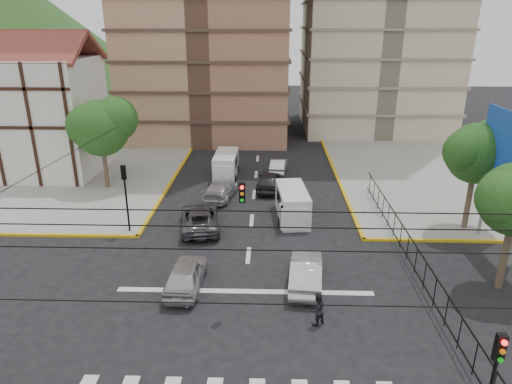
{
  "coord_description": "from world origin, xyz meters",
  "views": [
    {
      "loc": [
        1.17,
        -18.6,
        12.83
      ],
      "look_at": [
        0.45,
        4.89,
        4.0
      ],
      "focal_mm": 32.0,
      "sensor_mm": 36.0,
      "label": 1
    }
  ],
  "objects_px": {
    "van_right_lane": "(293,206)",
    "car_white_front_right": "(306,271)",
    "traffic_light_se": "(493,375)",
    "pedestrian_crosswalk": "(317,309)",
    "van_left_lane": "(226,166)",
    "traffic_light_nw": "(125,188)",
    "car_silver_front_left": "(186,274)"
  },
  "relations": [
    {
      "from": "van_left_lane",
      "to": "car_silver_front_left",
      "type": "bearing_deg",
      "value": -90.5
    },
    {
      "from": "van_right_lane",
      "to": "pedestrian_crosswalk",
      "type": "distance_m",
      "value": 11.58
    },
    {
      "from": "van_left_lane",
      "to": "van_right_lane",
      "type": "bearing_deg",
      "value": -57.92
    },
    {
      "from": "traffic_light_se",
      "to": "van_right_lane",
      "type": "relative_size",
      "value": 0.9
    },
    {
      "from": "traffic_light_nw",
      "to": "van_left_lane",
      "type": "bearing_deg",
      "value": 65.39
    },
    {
      "from": "car_white_front_right",
      "to": "car_silver_front_left",
      "type": "bearing_deg",
      "value": 10.06
    },
    {
      "from": "car_silver_front_left",
      "to": "van_left_lane",
      "type": "bearing_deg",
      "value": -89.9
    },
    {
      "from": "traffic_light_se",
      "to": "van_right_lane",
      "type": "xyz_separation_m",
      "value": [
        -5.02,
        18.01,
        -2.08
      ]
    },
    {
      "from": "van_left_lane",
      "to": "car_white_front_right",
      "type": "height_order",
      "value": "van_left_lane"
    },
    {
      "from": "van_left_lane",
      "to": "car_silver_front_left",
      "type": "distance_m",
      "value": 17.6
    },
    {
      "from": "van_left_lane",
      "to": "car_silver_front_left",
      "type": "relative_size",
      "value": 1.08
    },
    {
      "from": "car_white_front_right",
      "to": "pedestrian_crosswalk",
      "type": "relative_size",
      "value": 2.86
    },
    {
      "from": "traffic_light_se",
      "to": "traffic_light_nw",
      "type": "relative_size",
      "value": 1.0
    },
    {
      "from": "traffic_light_se",
      "to": "pedestrian_crosswalk",
      "type": "height_order",
      "value": "traffic_light_se"
    },
    {
      "from": "van_right_lane",
      "to": "pedestrian_crosswalk",
      "type": "xyz_separation_m",
      "value": [
        0.58,
        -11.56,
        -0.24
      ]
    },
    {
      "from": "traffic_light_nw",
      "to": "pedestrian_crosswalk",
      "type": "distance_m",
      "value": 14.62
    },
    {
      "from": "van_left_lane",
      "to": "car_white_front_right",
      "type": "distance_m",
      "value": 18.03
    },
    {
      "from": "traffic_light_se",
      "to": "traffic_light_nw",
      "type": "distance_m",
      "value": 22.06
    },
    {
      "from": "car_white_front_right",
      "to": "traffic_light_nw",
      "type": "bearing_deg",
      "value": -22.51
    },
    {
      "from": "traffic_light_se",
      "to": "pedestrian_crosswalk",
      "type": "relative_size",
      "value": 2.77
    },
    {
      "from": "van_left_lane",
      "to": "pedestrian_crosswalk",
      "type": "height_order",
      "value": "van_left_lane"
    },
    {
      "from": "van_right_lane",
      "to": "pedestrian_crosswalk",
      "type": "height_order",
      "value": "van_right_lane"
    },
    {
      "from": "van_left_lane",
      "to": "car_white_front_right",
      "type": "bearing_deg",
      "value": -70.64
    },
    {
      "from": "car_silver_front_left",
      "to": "pedestrian_crosswalk",
      "type": "relative_size",
      "value": 2.72
    },
    {
      "from": "traffic_light_se",
      "to": "car_white_front_right",
      "type": "xyz_separation_m",
      "value": [
        -4.69,
        9.82,
        -2.36
      ]
    },
    {
      "from": "van_right_lane",
      "to": "car_white_front_right",
      "type": "bearing_deg",
      "value": -93.3
    },
    {
      "from": "van_left_lane",
      "to": "pedestrian_crosswalk",
      "type": "bearing_deg",
      "value": -72.88
    },
    {
      "from": "traffic_light_nw",
      "to": "pedestrian_crosswalk",
      "type": "relative_size",
      "value": 2.77
    },
    {
      "from": "van_left_lane",
      "to": "car_white_front_right",
      "type": "relative_size",
      "value": 1.03
    },
    {
      "from": "van_right_lane",
      "to": "car_white_front_right",
      "type": "relative_size",
      "value": 1.07
    },
    {
      "from": "car_silver_front_left",
      "to": "car_white_front_right",
      "type": "height_order",
      "value": "car_white_front_right"
    },
    {
      "from": "traffic_light_se",
      "to": "pedestrian_crosswalk",
      "type": "xyz_separation_m",
      "value": [
        -4.44,
        6.45,
        -2.32
      ]
    }
  ]
}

